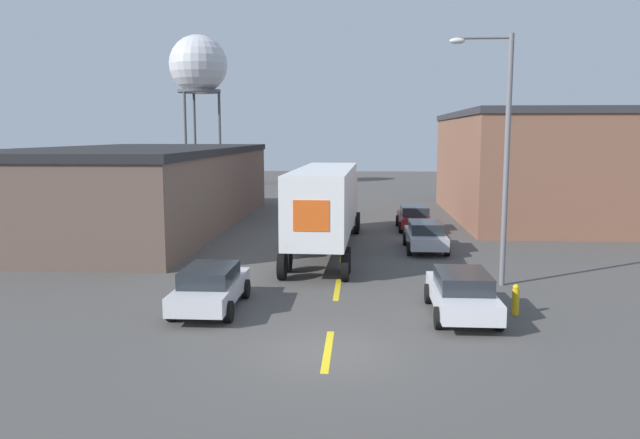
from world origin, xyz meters
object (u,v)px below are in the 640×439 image
(parked_car_right_mid, at_px, (426,235))
(fire_hydrant, at_px, (516,300))
(parked_car_left_near, at_px, (211,286))
(parked_car_right_near, at_px, (462,292))
(semi_truck, at_px, (328,200))
(street_lamp, at_px, (501,145))
(water_tower, at_px, (198,66))
(parked_car_right_far, at_px, (414,217))

(parked_car_right_mid, bearing_deg, fire_hydrant, -81.12)
(parked_car_left_near, height_order, fire_hydrant, parked_car_left_near)
(parked_car_right_mid, bearing_deg, parked_car_right_near, -90.00)
(parked_car_right_mid, bearing_deg, semi_truck, -177.15)
(street_lamp, height_order, fire_hydrant, street_lamp)
(semi_truck, distance_m, street_lamp, 9.84)
(water_tower, relative_size, fire_hydrant, 16.37)
(parked_car_left_near, xyz_separation_m, parked_car_right_mid, (7.94, 10.84, 0.00))
(semi_truck, bearing_deg, parked_car_right_far, 57.37)
(street_lamp, xyz_separation_m, fire_hydrant, (-0.22, -3.92, -4.72))
(parked_car_right_far, bearing_deg, fire_hydrant, -84.48)
(parked_car_right_near, xyz_separation_m, street_lamp, (1.92, 4.14, 4.46))
(street_lamp, bearing_deg, semi_truck, 134.87)
(parked_car_left_near, relative_size, parked_car_right_mid, 1.00)
(water_tower, bearing_deg, parked_car_left_near, -75.16)
(parked_car_left_near, relative_size, street_lamp, 0.49)
(parked_car_right_far, height_order, parked_car_right_mid, same)
(water_tower, bearing_deg, semi_truck, -66.87)
(semi_truck, relative_size, water_tower, 0.92)
(parked_car_left_near, distance_m, fire_hydrant, 9.64)
(semi_truck, distance_m, fire_hydrant, 12.57)
(street_lamp, bearing_deg, parked_car_right_near, -114.82)
(street_lamp, distance_m, fire_hydrant, 6.14)
(parked_car_left_near, relative_size, water_tower, 0.28)
(street_lamp, bearing_deg, parked_car_right_mid, 105.45)
(parked_car_right_near, xyz_separation_m, parked_car_right_mid, (0.00, 11.08, 0.00))
(semi_truck, relative_size, parked_car_right_near, 3.27)
(water_tower, bearing_deg, parked_car_right_far, -55.62)
(parked_car_right_near, bearing_deg, fire_hydrant, 7.55)
(semi_truck, bearing_deg, fire_hydrant, -56.98)
(parked_car_left_near, bearing_deg, semi_truck, 73.27)
(parked_car_right_near, distance_m, parked_car_left_near, 7.94)
(water_tower, distance_m, street_lamp, 49.68)
(parked_car_right_far, distance_m, fire_hydrant, 17.64)
(parked_car_right_far, height_order, street_lamp, street_lamp)
(parked_car_left_near, bearing_deg, parked_car_right_near, -1.71)
(parked_car_right_near, distance_m, street_lamp, 6.39)
(semi_truck, relative_size, fire_hydrant, 15.03)
(parked_car_right_far, bearing_deg, parked_car_left_near, -114.34)
(parked_car_right_far, relative_size, parked_car_left_near, 1.00)
(parked_car_right_mid, height_order, fire_hydrant, parked_car_right_mid)
(semi_truck, relative_size, parked_car_right_far, 3.27)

